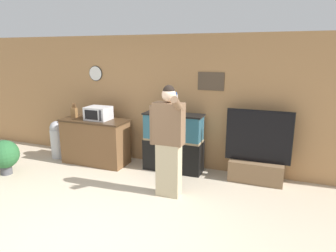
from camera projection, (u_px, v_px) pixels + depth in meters
ground_plane at (88, 232)px, 3.89m from camera, size 18.00×18.00×0.00m
wall_back_paneled at (165, 101)px, 6.04m from camera, size 10.00×0.08×2.60m
counter_island at (95, 141)px, 6.21m from camera, size 1.38×0.61×0.93m
microwave at (98, 113)px, 6.05m from camera, size 0.48×0.39×0.26m
knife_block at (74, 112)px, 6.27m from camera, size 0.12×0.09×0.31m
aquarium_on_stand at (173, 142)px, 5.79m from camera, size 1.15×0.39×1.14m
tv_on_stand at (256, 161)px, 5.33m from camera, size 1.14×0.40×1.30m
person_standing at (168, 140)px, 4.67m from camera, size 0.56×0.43×1.79m
potted_plant at (4, 155)px, 5.64m from camera, size 0.54×0.54×0.67m
trash_bin at (58, 139)px, 6.56m from camera, size 0.31×0.31×0.82m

